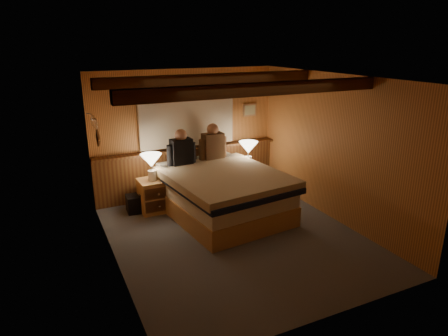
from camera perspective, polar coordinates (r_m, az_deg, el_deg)
floor at (r=6.24m, az=1.69°, el=-9.78°), size 4.20×4.20×0.00m
ceiling at (r=5.55m, az=1.92°, el=12.75°), size 4.20×4.20×0.00m
wall_back at (r=7.65m, az=-5.39°, el=4.97°), size 3.60×0.00×3.60m
wall_left at (r=5.25m, az=-15.98°, el=-1.66°), size 0.00×4.20×4.20m
wall_right at (r=6.77m, az=15.53°, el=2.69°), size 0.00×4.20×4.20m
wall_front at (r=4.15m, az=15.20°, el=-6.89°), size 3.60×0.00×3.60m
wainscot at (r=7.78m, az=-5.07°, el=-0.26°), size 3.60×0.23×0.94m
curtain_window at (r=7.52m, az=-5.27°, el=7.25°), size 2.18×0.09×1.11m
ceiling_beams at (r=5.69m, az=1.21°, el=11.97°), size 3.60×1.65×0.16m
coat_rail at (r=6.66m, az=-18.01°, el=6.37°), size 0.05×0.55×0.24m
framed_print at (r=8.11m, az=3.67°, el=8.27°), size 0.30×0.04×0.25m
bed at (r=6.84m, az=-0.30°, el=-3.52°), size 1.97×2.44×0.77m
nightstand_left at (r=7.13m, az=-9.87°, el=-3.85°), size 0.54×0.49×0.58m
nightstand_right at (r=7.76m, az=3.67°, el=-1.79°), size 0.62×0.58×0.59m
lamp_left at (r=6.91m, az=-10.35°, el=0.84°), size 0.36×0.36×0.47m
lamp_right at (r=7.60m, az=3.50°, el=2.74°), size 0.36×0.36×0.47m
person_left at (r=7.12m, az=-6.13°, el=2.58°), size 0.55×0.24×0.67m
person_right at (r=7.44m, az=-1.61°, el=3.43°), size 0.57×0.26×0.69m
duffel_bag at (r=7.21m, az=-11.72°, el=-4.82°), size 0.52×0.33×0.37m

